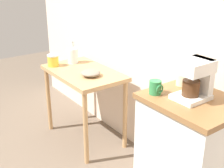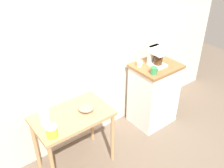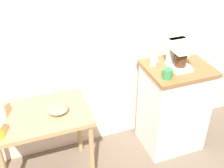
{
  "view_description": "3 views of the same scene",
  "coord_description": "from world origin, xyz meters",
  "px_view_note": "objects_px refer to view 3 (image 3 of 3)",
  "views": [
    {
      "loc": [
        1.88,
        -1.41,
        1.74
      ],
      "look_at": [
        0.03,
        -0.06,
        0.82
      ],
      "focal_mm": 48.31,
      "sensor_mm": 36.0,
      "label": 1
    },
    {
      "loc": [
        -1.52,
        -1.97,
        2.5
      ],
      "look_at": [
        -0.03,
        -0.02,
        0.97
      ],
      "focal_mm": 40.54,
      "sensor_mm": 36.0,
      "label": 2
    },
    {
      "loc": [
        -0.61,
        -1.95,
        2.26
      ],
      "look_at": [
        0.11,
        0.02,
        0.9
      ],
      "focal_mm": 46.53,
      "sensor_mm": 36.0,
      "label": 3
    }
  ],
  "objects_px": {
    "table_clock": "(186,51)",
    "mug_tall_green": "(168,74)",
    "mug_small_cream": "(153,61)",
    "coffee_maker": "(179,53)",
    "bowl_stoneware": "(58,109)"
  },
  "relations": [
    {
      "from": "coffee_maker",
      "to": "mug_small_cream",
      "type": "bearing_deg",
      "value": 151.15
    },
    {
      "from": "table_clock",
      "to": "mug_tall_green",
      "type": "bearing_deg",
      "value": -140.75
    },
    {
      "from": "coffee_maker",
      "to": "mug_tall_green",
      "type": "xyz_separation_m",
      "value": [
        -0.19,
        -0.15,
        -0.09
      ]
    },
    {
      "from": "mug_small_cream",
      "to": "table_clock",
      "type": "relative_size",
      "value": 0.66
    },
    {
      "from": "mug_small_cream",
      "to": "table_clock",
      "type": "height_order",
      "value": "table_clock"
    },
    {
      "from": "mug_tall_green",
      "to": "table_clock",
      "type": "xyz_separation_m",
      "value": [
        0.38,
        0.31,
        0.01
      ]
    },
    {
      "from": "mug_tall_green",
      "to": "coffee_maker",
      "type": "bearing_deg",
      "value": 37.31
    },
    {
      "from": "bowl_stoneware",
      "to": "coffee_maker",
      "type": "height_order",
      "value": "coffee_maker"
    },
    {
      "from": "bowl_stoneware",
      "to": "mug_small_cream",
      "type": "xyz_separation_m",
      "value": [
        0.95,
        0.16,
        0.19
      ]
    },
    {
      "from": "mug_tall_green",
      "to": "mug_small_cream",
      "type": "bearing_deg",
      "value": 90.88
    },
    {
      "from": "bowl_stoneware",
      "to": "mug_tall_green",
      "type": "relative_size",
      "value": 1.96
    },
    {
      "from": "coffee_maker",
      "to": "table_clock",
      "type": "relative_size",
      "value": 2.12
    },
    {
      "from": "coffee_maker",
      "to": "table_clock",
      "type": "bearing_deg",
      "value": 41.21
    },
    {
      "from": "bowl_stoneware",
      "to": "coffee_maker",
      "type": "xyz_separation_m",
      "value": [
        1.15,
        0.06,
        0.29
      ]
    },
    {
      "from": "bowl_stoneware",
      "to": "mug_small_cream",
      "type": "relative_size",
      "value": 2.27
    }
  ]
}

